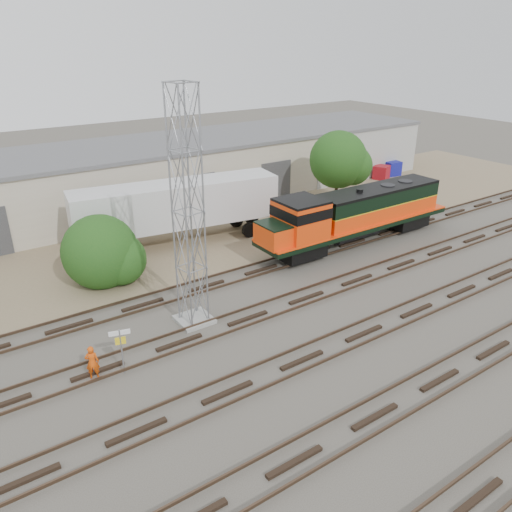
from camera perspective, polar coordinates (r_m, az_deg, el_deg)
ground at (r=27.65m, az=7.77°, el=-6.11°), size 140.00×140.00×0.00m
dirt_strip at (r=38.91m, az=-7.04°, el=3.05°), size 80.00×16.00×0.02m
tracks at (r=25.82m, az=12.24°, el=-8.62°), size 80.00×20.40×0.28m
warehouse at (r=45.07m, az=-11.97°, el=9.14°), size 58.40×10.40×5.30m
locomotive at (r=35.81m, az=11.22°, el=4.73°), size 16.21×2.84×3.90m
signal_tower at (r=24.11m, az=-7.74°, el=4.49°), size 1.76×1.76×11.91m
sign_post at (r=22.63m, az=-15.20°, el=-9.57°), size 0.89×0.29×2.23m
worker at (r=23.11m, az=-18.21°, el=-11.46°), size 0.69×0.59×1.61m
semi_trailer at (r=35.68m, az=-8.44°, el=5.78°), size 14.71×4.99×4.44m
dumpster_blue at (r=56.01m, az=15.23°, el=9.65°), size 1.77×1.68×1.50m
dumpster_red at (r=54.20m, az=14.14°, el=9.25°), size 1.93×1.88×1.40m
tree_mid at (r=30.90m, az=-16.83°, el=0.24°), size 4.72×4.49×4.49m
tree_east at (r=43.57m, az=9.77°, el=10.63°), size 5.10×4.85×6.55m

